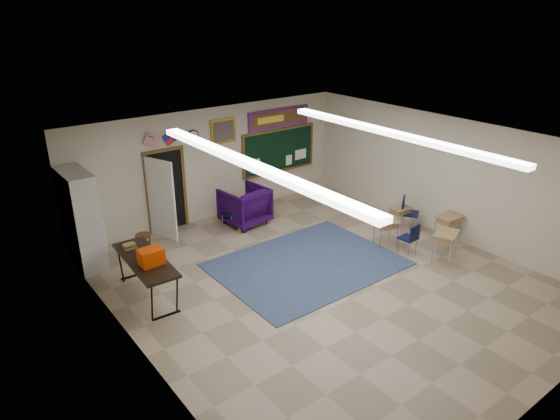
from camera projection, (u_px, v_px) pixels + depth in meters
floor at (324, 282)px, 10.59m from camera, size 9.00×9.00×0.00m
back_wall at (213, 164)px, 13.31m from camera, size 8.00×0.04×3.00m
front_wall at (552, 322)px, 6.72m from camera, size 8.00×0.04×3.00m
left_wall at (137, 279)px, 7.77m from camera, size 0.04×9.00×3.00m
right_wall at (447, 178)px, 12.26m from camera, size 0.04×9.00×3.00m
ceiling at (330, 144)px, 9.44m from camera, size 8.00×9.00×0.04m
area_rug at (307, 264)px, 11.29m from camera, size 4.00×3.00×0.02m
fluorescent_strips at (329, 147)px, 9.46m from camera, size 3.86×6.00×0.10m
doorway at (165, 193)px, 12.53m from camera, size 1.10×0.89×2.16m
chalkboard at (279, 152)px, 14.53m from camera, size 2.55×0.14×1.30m
bulletin_board at (279, 118)px, 14.15m from camera, size 2.10×0.05×0.55m
framed_art_print at (223, 131)px, 13.15m from camera, size 0.75×0.05×0.65m
wall_clock at (193, 136)px, 12.65m from camera, size 0.32×0.05×0.32m
wall_flags at (162, 136)px, 12.10m from camera, size 1.16×0.06×0.70m
storage_cabinet at (81, 219)px, 10.91m from camera, size 0.59×1.25×2.20m
wingback_armchair at (245, 206)px, 13.22m from camera, size 1.19×1.22×1.01m
student_chair_reading at (229, 214)px, 13.06m from camera, size 0.50×0.50×0.71m
student_chair_desk_a at (408, 239)px, 11.63m from camera, size 0.41×0.41×0.77m
student_chair_desk_b at (410, 214)px, 12.83m from camera, size 0.62×0.62×0.89m
student_desk_front_left at (386, 232)px, 12.04m from camera, size 0.64×0.56×0.65m
student_desk_front_right at (400, 217)px, 12.88m from camera, size 0.55×0.43×0.63m
student_desk_back_left at (445, 246)px, 11.24m from camera, size 0.74×0.65×0.74m
student_desk_back_right at (448, 228)px, 12.16m from camera, size 0.62×0.48×0.72m
folding_table at (147, 276)px, 9.92m from camera, size 0.78×2.05×1.15m
wooden_stool at (144, 247)px, 11.40m from camera, size 0.35×0.35×0.63m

